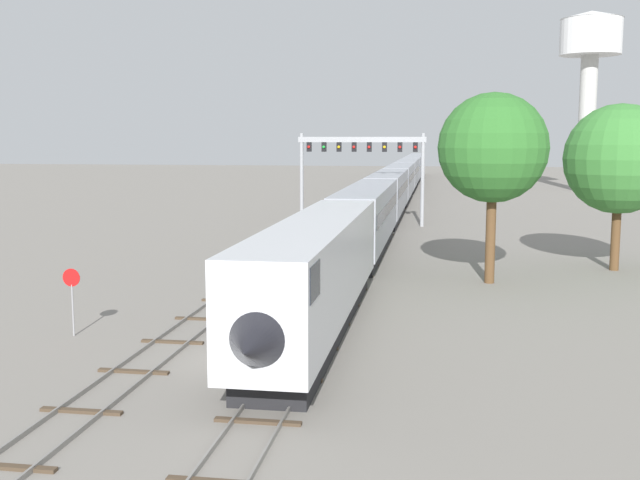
# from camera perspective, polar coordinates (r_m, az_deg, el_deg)

# --- Properties ---
(ground_plane) EXTENTS (400.00, 400.00, 0.00)m
(ground_plane) POSITION_cam_1_polar(r_m,az_deg,el_deg) (28.90, -5.75, -9.02)
(ground_plane) COLOR gray
(track_main) EXTENTS (2.60, 200.00, 0.16)m
(track_main) POSITION_cam_1_polar(r_m,az_deg,el_deg) (87.30, 5.58, 2.23)
(track_main) COLOR slate
(track_main) RESTS_ON ground
(track_near) EXTENTS (2.60, 160.00, 0.16)m
(track_near) POSITION_cam_1_polar(r_m,az_deg,el_deg) (68.10, -0.06, 0.74)
(track_near) COLOR slate
(track_near) RESTS_ON ground
(passenger_train) EXTENTS (3.04, 158.97, 4.80)m
(passenger_train) POSITION_cam_1_polar(r_m,az_deg,el_deg) (100.42, 6.06, 4.38)
(passenger_train) COLOR silver
(passenger_train) RESTS_ON ground
(signal_gantry) EXTENTS (12.10, 0.49, 8.73)m
(signal_gantry) POSITION_cam_1_polar(r_m,az_deg,el_deg) (72.21, 3.13, 6.21)
(signal_gantry) COLOR #999BA0
(signal_gantry) RESTS_ON ground
(water_tower) EXTENTS (9.34, 9.34, 27.43)m
(water_tower) POSITION_cam_1_polar(r_m,az_deg,el_deg) (126.49, 19.60, 13.17)
(water_tower) COLOR beige
(water_tower) RESTS_ON ground
(stop_sign) EXTENTS (0.76, 0.08, 2.88)m
(stop_sign) POSITION_cam_1_polar(r_m,az_deg,el_deg) (33.50, -18.10, -3.75)
(stop_sign) COLOR gray
(stop_sign) RESTS_ON ground
(trackside_tree_left) EXTENTS (6.21, 6.21, 10.83)m
(trackside_tree_left) POSITION_cam_1_polar(r_m,az_deg,el_deg) (44.13, 12.86, 6.71)
(trackside_tree_left) COLOR brown
(trackside_tree_left) RESTS_ON ground
(trackside_tree_mid) EXTENTS (6.82, 6.82, 10.40)m
(trackside_tree_mid) POSITION_cam_1_polar(r_m,az_deg,el_deg) (50.79, 21.54, 5.65)
(trackside_tree_mid) COLOR brown
(trackside_tree_mid) RESTS_ON ground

